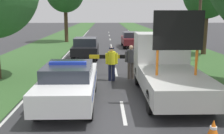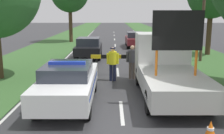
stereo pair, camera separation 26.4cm
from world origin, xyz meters
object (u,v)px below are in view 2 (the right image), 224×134
at_px(road_barrier, 121,58).
at_px(pedestrian_civilian, 132,59).
at_px(utility_pole, 204,8).
at_px(work_truck, 167,67).
at_px(police_officer, 113,61).
at_px(traffic_cone_centre_front, 173,70).
at_px(police_car, 68,82).
at_px(traffic_cone_near_police, 210,130).
at_px(queued_car_wagon_maroon, 135,39).
at_px(queued_car_sedan_black, 89,47).

bearing_deg(road_barrier, pedestrian_civilian, -49.65).
bearing_deg(utility_pole, work_truck, -117.67).
bearing_deg(utility_pole, police_officer, -139.13).
height_order(police_officer, traffic_cone_centre_front, police_officer).
distance_m(police_car, utility_pole, 11.77).
xyz_separation_m(police_officer, traffic_cone_near_police, (2.55, -6.13, -0.72)).
height_order(queued_car_wagon_maroon, utility_pole, utility_pole).
bearing_deg(traffic_cone_near_police, police_car, 145.66).
xyz_separation_m(road_barrier, traffic_cone_near_police, (2.10, -7.25, -0.67)).
bearing_deg(queued_car_wagon_maroon, work_truck, 90.02).
xyz_separation_m(police_officer, pedestrian_civilian, (0.98, 0.37, 0.01)).
bearing_deg(police_officer, utility_pole, -143.06).
bearing_deg(traffic_cone_near_police, police_officer, 112.58).
bearing_deg(traffic_cone_near_police, pedestrian_civilian, 103.57).
distance_m(work_truck, traffic_cone_near_police, 4.15).
bearing_deg(queued_car_wagon_maroon, police_car, 76.73).
bearing_deg(police_officer, traffic_cone_near_police, 108.65).
distance_m(police_car, queued_car_wagon_maroon, 16.64).
relative_size(road_barrier, traffic_cone_near_police, 6.00).
bearing_deg(road_barrier, traffic_cone_near_police, -68.71).
distance_m(police_car, traffic_cone_near_police, 5.08).
xyz_separation_m(road_barrier, queued_car_sedan_black, (-2.20, 5.56, -0.15)).
bearing_deg(utility_pole, traffic_cone_near_police, -107.08).
xyz_separation_m(pedestrian_civilian, queued_car_sedan_black, (-2.73, 6.32, -0.22)).
xyz_separation_m(police_car, traffic_cone_near_police, (4.17, -2.85, -0.54)).
bearing_deg(queued_car_sedan_black, police_officer, 104.67).
relative_size(traffic_cone_near_police, queued_car_wagon_maroon, 0.13).
relative_size(police_officer, queued_car_wagon_maroon, 0.39).
xyz_separation_m(police_officer, traffic_cone_centre_front, (3.18, 0.93, -0.65)).
height_order(work_truck, queued_car_wagon_maroon, work_truck).
bearing_deg(work_truck, utility_pole, -120.00).
bearing_deg(traffic_cone_near_police, work_truck, 94.86).
relative_size(police_car, police_officer, 2.93).
bearing_deg(traffic_cone_centre_front, work_truck, -107.98).
bearing_deg(queued_car_wagon_maroon, traffic_cone_near_police, 91.05).
height_order(road_barrier, police_officer, police_officer).
bearing_deg(road_barrier, traffic_cone_centre_front, 1.09).
height_order(police_car, pedestrian_civilian, pedestrian_civilian).
bearing_deg(work_truck, traffic_cone_near_police, 92.53).
relative_size(police_officer, queued_car_sedan_black, 0.43).
height_order(road_barrier, queued_car_wagon_maroon, queued_car_wagon_maroon).
bearing_deg(queued_car_sedan_black, traffic_cone_near_police, 108.55).
xyz_separation_m(queued_car_sedan_black, utility_pole, (7.79, -1.46, 2.78)).
distance_m(work_truck, traffic_cone_centre_front, 3.26).
relative_size(road_barrier, traffic_cone_centre_front, 4.69).
xyz_separation_m(work_truck, traffic_cone_near_police, (0.34, -4.05, -0.85)).
relative_size(pedestrian_civilian, utility_pole, 0.25).
xyz_separation_m(police_car, work_truck, (3.83, 1.20, 0.31)).
relative_size(work_truck, queued_car_wagon_maroon, 1.29).
bearing_deg(traffic_cone_centre_front, queued_car_wagon_maroon, 94.69).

